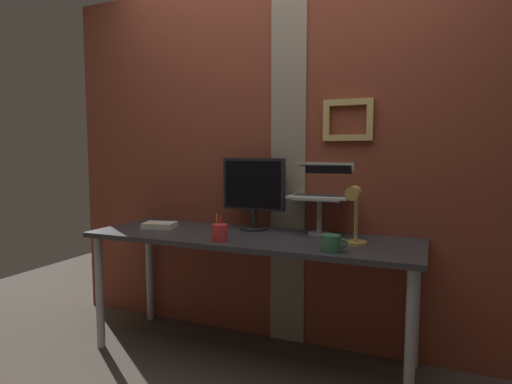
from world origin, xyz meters
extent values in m
plane|color=#4C4238|center=(0.00, 0.00, 0.00)|extent=(6.00, 6.00, 0.00)
cube|color=brown|center=(0.00, 0.40, 1.18)|extent=(3.30, 0.12, 2.35)
cube|color=gray|center=(0.02, 0.34, 1.18)|extent=(0.23, 0.01, 2.35)
cube|color=tan|center=(0.40, 0.32, 1.54)|extent=(0.29, 0.03, 0.04)
cube|color=tan|center=(0.40, 0.32, 1.33)|extent=(0.29, 0.03, 0.04)
cube|color=tan|center=(0.27, 0.32, 1.43)|extent=(0.04, 0.03, 0.17)
cube|color=tan|center=(0.53, 0.32, 1.43)|extent=(0.04, 0.03, 0.17)
cube|color=#333338|center=(-0.11, 0.03, 0.73)|extent=(1.97, 0.63, 0.03)
cylinder|color=#B2B2B7|center=(-1.03, -0.22, 0.36)|extent=(0.05, 0.05, 0.72)
cylinder|color=#B2B2B7|center=(0.81, -0.22, 0.36)|extent=(0.05, 0.05, 0.72)
cylinder|color=#B2B2B7|center=(-1.03, 0.28, 0.36)|extent=(0.05, 0.05, 0.72)
cylinder|color=#B2B2B7|center=(0.81, 0.28, 0.36)|extent=(0.05, 0.05, 0.72)
cylinder|color=black|center=(-0.17, 0.22, 0.76)|extent=(0.18, 0.18, 0.01)
cylinder|color=black|center=(-0.17, 0.22, 0.82)|extent=(0.04, 0.04, 0.11)
cube|color=black|center=(-0.17, 0.22, 1.04)|extent=(0.41, 0.04, 0.33)
cube|color=black|center=(-0.17, 0.20, 1.04)|extent=(0.38, 0.00, 0.29)
cylinder|color=gray|center=(0.26, 0.22, 0.76)|extent=(0.14, 0.14, 0.01)
cylinder|color=gray|center=(0.26, 0.22, 0.86)|extent=(0.03, 0.03, 0.20)
cube|color=gray|center=(0.26, 0.22, 0.97)|extent=(0.28, 0.22, 0.01)
cube|color=silver|center=(0.26, 0.22, 0.98)|extent=(0.36, 0.22, 0.01)
cube|color=#2D2D30|center=(0.26, 0.24, 0.98)|extent=(0.32, 0.13, 0.00)
cube|color=silver|center=(0.26, 0.36, 1.08)|extent=(0.36, 0.06, 0.19)
cube|color=black|center=(0.26, 0.35, 1.08)|extent=(0.33, 0.04, 0.16)
cylinder|color=tan|center=(0.51, 0.03, 0.76)|extent=(0.12, 0.12, 0.02)
cylinder|color=tan|center=(0.51, 0.03, 0.91)|extent=(0.02, 0.02, 0.29)
cylinder|color=tan|center=(0.51, -0.06, 1.03)|extent=(0.07, 0.11, 0.07)
cylinder|color=red|center=(-0.20, -0.18, 0.80)|extent=(0.09, 0.09, 0.09)
cylinder|color=orange|center=(-0.21, -0.20, 0.83)|extent=(0.02, 0.02, 0.15)
cylinder|color=red|center=(-0.20, -0.18, 0.83)|extent=(0.02, 0.03, 0.14)
cylinder|color=#33724C|center=(0.43, -0.18, 0.79)|extent=(0.10, 0.10, 0.08)
torus|color=#33724C|center=(0.49, -0.18, 0.80)|extent=(0.05, 0.01, 0.05)
cube|color=silver|center=(-0.75, 0.03, 0.77)|extent=(0.23, 0.18, 0.04)
camera|label=1|loc=(0.89, -2.23, 1.24)|focal=29.73mm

